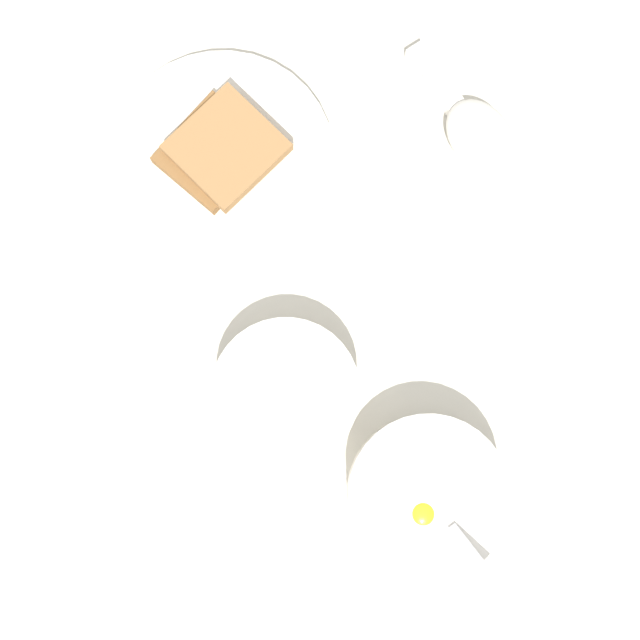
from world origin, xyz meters
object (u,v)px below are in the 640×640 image
object	(u,v)px
egg_bowl	(427,495)
congee_bowl	(286,393)
toast_sandwich	(220,150)
toast_plate	(222,160)
soup_spoon	(475,130)

from	to	relation	value
egg_bowl	congee_bowl	distance (m)	0.15
toast_sandwich	toast_plate	bearing A→B (deg)	-1.65
soup_spoon	congee_bowl	size ratio (longest dim) A/B	1.20
toast_sandwich	congee_bowl	size ratio (longest dim) A/B	0.78
egg_bowl	congee_bowl	bearing A→B (deg)	-87.65
soup_spoon	congee_bowl	xyz separation A→B (m)	(0.30, 0.01, 0.01)
soup_spoon	congee_bowl	world-z (taller)	congee_bowl
toast_plate	congee_bowl	size ratio (longest dim) A/B	1.64
egg_bowl	toast_sandwich	xyz separation A→B (m)	(-0.13, -0.33, 0.00)
egg_bowl	toast_sandwich	distance (m)	0.36
egg_bowl	soup_spoon	distance (m)	0.34
toast_plate	toast_sandwich	xyz separation A→B (m)	(-0.00, 0.00, 0.02)
egg_bowl	soup_spoon	world-z (taller)	egg_bowl
toast_plate	soup_spoon	bearing A→B (deg)	134.65
congee_bowl	toast_sandwich	bearing A→B (deg)	-126.30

